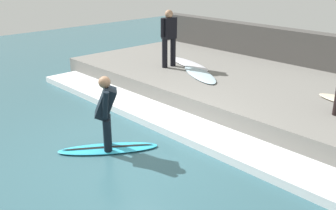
{
  "coord_description": "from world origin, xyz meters",
  "views": [
    {
      "loc": [
        -4.12,
        -5.42,
        3.43
      ],
      "look_at": [
        0.93,
        0.0,
        0.7
      ],
      "focal_mm": 42.0,
      "sensor_mm": 36.0,
      "label": 1
    }
  ],
  "objects_px": {
    "surfboard_riding": "(108,148)",
    "surfer_waiting_far": "(169,35)",
    "surfboard_spare": "(200,74)",
    "surfer_riding": "(106,109)",
    "surfboard_waiting_far": "(189,64)"
  },
  "relations": [
    {
      "from": "surfboard_riding",
      "to": "surfboard_spare",
      "type": "bearing_deg",
      "value": 16.8
    },
    {
      "from": "surfboard_waiting_far",
      "to": "surfboard_spare",
      "type": "height_order",
      "value": "same"
    },
    {
      "from": "surfboard_spare",
      "to": "surfboard_waiting_far",
      "type": "bearing_deg",
      "value": 59.05
    },
    {
      "from": "surfer_riding",
      "to": "surfer_waiting_far",
      "type": "relative_size",
      "value": 0.87
    },
    {
      "from": "surfer_riding",
      "to": "surfboard_riding",
      "type": "bearing_deg",
      "value": -135.0
    },
    {
      "from": "surfer_waiting_far",
      "to": "surfboard_spare",
      "type": "bearing_deg",
      "value": -89.65
    },
    {
      "from": "surfer_riding",
      "to": "surfboard_waiting_far",
      "type": "bearing_deg",
      "value": 25.65
    },
    {
      "from": "surfboard_riding",
      "to": "surfer_waiting_far",
      "type": "height_order",
      "value": "surfer_waiting_far"
    },
    {
      "from": "surfer_waiting_far",
      "to": "surfboard_waiting_far",
      "type": "relative_size",
      "value": 0.81
    },
    {
      "from": "surfboard_riding",
      "to": "surfboard_waiting_far",
      "type": "distance_m",
      "value": 4.9
    },
    {
      "from": "surfer_waiting_far",
      "to": "surfboard_waiting_far",
      "type": "bearing_deg",
      "value": -23.23
    },
    {
      "from": "surfer_riding",
      "to": "surfboard_spare",
      "type": "distance_m",
      "value": 4.0
    },
    {
      "from": "surfboard_riding",
      "to": "surfboard_spare",
      "type": "distance_m",
      "value": 4.02
    },
    {
      "from": "surfer_riding",
      "to": "surfboard_waiting_far",
      "type": "relative_size",
      "value": 0.71
    },
    {
      "from": "surfboard_riding",
      "to": "surfboard_spare",
      "type": "xyz_separation_m",
      "value": [
        3.82,
        1.15,
        0.52
      ]
    }
  ]
}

